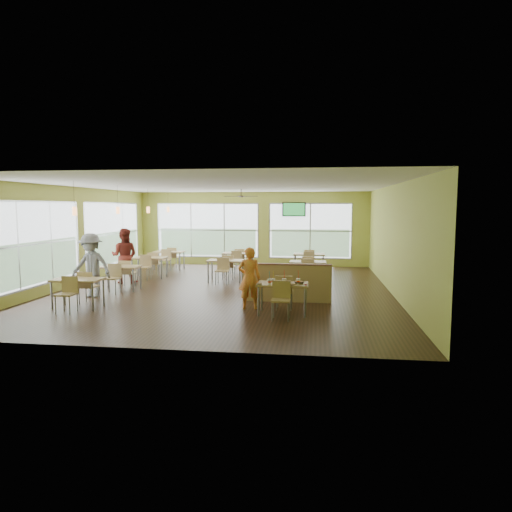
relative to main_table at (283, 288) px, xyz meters
name	(u,v)px	position (x,y,z in m)	size (l,w,h in m)	color
room	(225,238)	(-2.00, 3.00, 0.97)	(12.00, 12.04, 3.20)	black
window_bays	(173,235)	(-4.65, 6.08, 0.85)	(9.24, 10.24, 2.38)	white
main_table	(283,288)	(0.00, 0.00, 0.00)	(1.22, 1.52, 0.87)	tan
half_wall_divider	(287,283)	(0.00, 1.45, -0.11)	(2.40, 0.14, 1.04)	tan
dining_tables	(206,262)	(-3.05, 4.71, 0.00)	(6.92, 8.72, 0.87)	tan
pendant_lights	(133,210)	(-5.20, 3.68, 1.82)	(0.11, 7.31, 0.86)	#2D2119
ceiling_fan	(241,196)	(-2.00, 6.00, 2.32)	(1.25, 1.25, 0.29)	#2D2119
tv_backwall	(294,209)	(-0.20, 8.90, 1.82)	(1.00, 0.07, 0.60)	black
man_plaid	(249,278)	(-0.87, 0.45, 0.15)	(0.57, 0.38, 1.56)	#EC431A
patron_maroon	(124,256)	(-5.59, 3.74, 0.29)	(0.90, 0.70, 1.84)	maroon
patron_grey	(91,265)	(-5.53, 1.36, 0.28)	(1.17, 0.67, 1.81)	slate
cup_blue	(270,282)	(-0.29, -0.21, 0.19)	(0.10, 0.10, 0.34)	white
cup_yellow	(273,281)	(-0.22, -0.10, 0.18)	(0.09, 0.09, 0.32)	white
cup_red_near	(284,281)	(0.05, -0.17, 0.19)	(0.10, 0.10, 0.37)	white
cup_red_far	(298,281)	(0.37, -0.08, 0.19)	(0.10, 0.10, 0.36)	white
food_basket	(299,282)	(0.39, -0.02, 0.15)	(0.24, 0.24, 0.05)	black
ketchup_cup	(306,285)	(0.55, -0.21, 0.13)	(0.06, 0.06, 0.02)	maroon
wrapper_left	(259,284)	(-0.53, -0.25, 0.14)	(0.14, 0.13, 0.04)	olive
wrapper_mid	(285,281)	(0.04, 0.17, 0.14)	(0.18, 0.16, 0.04)	olive
wrapper_right	(293,284)	(0.25, -0.23, 0.14)	(0.15, 0.14, 0.04)	olive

